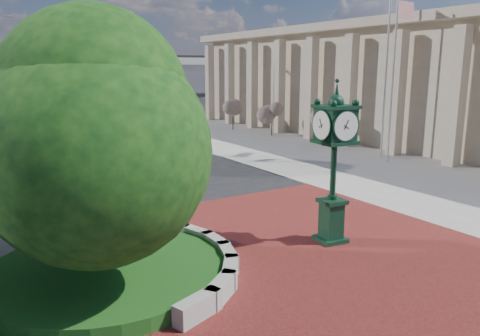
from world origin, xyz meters
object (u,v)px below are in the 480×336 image
flagpole_a (393,80)px  street_lamp_near (115,61)px  parked_car (78,116)px  post_clock (334,157)px  flagpole_b (387,63)px

flagpole_a → street_lamp_near: bearing=110.7°
parked_car → flagpole_a: bearing=-77.5°
flagpole_a → post_clock: bearing=-146.5°
flagpole_b → street_lamp_near: 23.23m
post_clock → parked_car: 36.17m
post_clock → flagpole_b: size_ratio=0.45×
flagpole_b → street_lamp_near: size_ratio=1.08×
parked_car → street_lamp_near: (2.04, -6.01, 5.12)m
post_clock → parked_car: bearing=88.6°
post_clock → flagpole_b: flagpole_b is taller
post_clock → street_lamp_near: street_lamp_near is taller
post_clock → parked_car: size_ratio=1.03×
parked_car → street_lamp_near: street_lamp_near is taller
flagpole_a → flagpole_b: size_ratio=0.84×
flagpole_a → street_lamp_near: (-8.53, 22.53, 1.21)m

